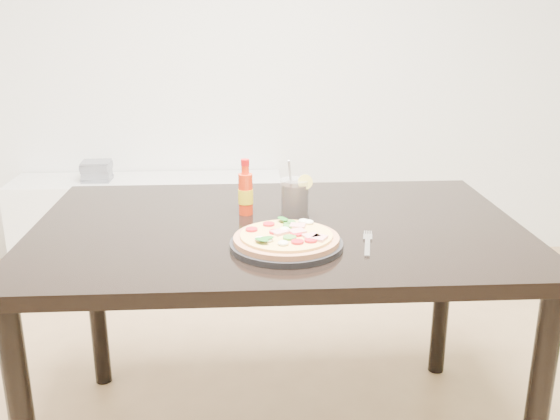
{
  "coord_description": "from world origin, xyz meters",
  "views": [
    {
      "loc": [
        -0.29,
        -1.12,
        1.33
      ],
      "look_at": [
        -0.19,
        0.46,
        0.83
      ],
      "focal_mm": 40.0,
      "sensor_mm": 36.0,
      "label": 1
    }
  ],
  "objects": [
    {
      "name": "plate",
      "position": [
        -0.18,
        0.39,
        0.76
      ],
      "size": [
        0.29,
        0.29,
        0.02
      ],
      "primitive_type": "cylinder",
      "color": "black",
      "rests_on": "dining_table"
    },
    {
      "name": "hot_sauce_bottle",
      "position": [
        -0.28,
        0.68,
        0.82
      ],
      "size": [
        0.05,
        0.05,
        0.17
      ],
      "rotation": [
        0.0,
        0.0,
        -0.07
      ],
      "color": "red",
      "rests_on": "dining_table"
    },
    {
      "name": "fork",
      "position": [
        0.04,
        0.4,
        0.75
      ],
      "size": [
        0.05,
        0.19,
        0.0
      ],
      "rotation": [
        0.0,
        0.0,
        -0.2
      ],
      "color": "silver",
      "rests_on": "dining_table"
    },
    {
      "name": "media_console",
      "position": [
        -0.8,
        2.07,
        0.25
      ],
      "size": [
        1.4,
        0.34,
        0.5
      ],
      "primitive_type": "cube",
      "color": "white",
      "rests_on": "ground"
    },
    {
      "name": "pizza",
      "position": [
        -0.18,
        0.39,
        0.78
      ],
      "size": [
        0.27,
        0.27,
        0.03
      ],
      "color": "tan",
      "rests_on": "plate"
    },
    {
      "name": "cd_stack",
      "position": [
        -1.05,
        2.05,
        0.55
      ],
      "size": [
        0.14,
        0.12,
        0.1
      ],
      "color": "slate",
      "rests_on": "media_console"
    },
    {
      "name": "dining_table",
      "position": [
        -0.19,
        0.58,
        0.67
      ],
      "size": [
        1.4,
        0.9,
        0.75
      ],
      "color": "black",
      "rests_on": "ground"
    },
    {
      "name": "cola_cup",
      "position": [
        -0.14,
        0.64,
        0.81
      ],
      "size": [
        0.09,
        0.09,
        0.18
      ],
      "rotation": [
        0.0,
        0.0,
        0.35
      ],
      "color": "black",
      "rests_on": "dining_table"
    }
  ]
}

